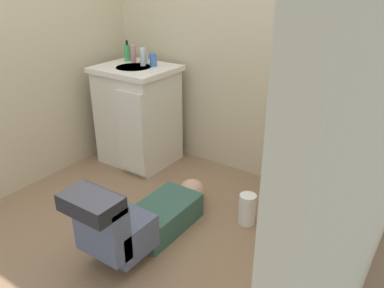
{
  "coord_description": "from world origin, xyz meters",
  "views": [
    {
      "loc": [
        1.36,
        -1.54,
        1.54
      ],
      "look_at": [
        0.01,
        0.42,
        0.45
      ],
      "focal_mm": 36.37,
      "sensor_mm": 36.0,
      "label": 1
    }
  ],
  "objects_px": {
    "toilet": "(314,167)",
    "person_plumber": "(142,218)",
    "bottle_green": "(143,57)",
    "bottle_blue": "(153,60)",
    "soap_dispenser": "(127,53)",
    "bottle_clear": "(143,57)",
    "vanity_cabinet": "(138,114)",
    "bottle_pink": "(133,54)",
    "tissue_box": "(321,97)",
    "paper_towel_roll": "(247,209)",
    "faucet": "(147,57)"
  },
  "relations": [
    {
      "from": "toilet",
      "to": "person_plumber",
      "type": "distance_m",
      "value": 1.14
    },
    {
      "from": "toilet",
      "to": "bottle_green",
      "type": "distance_m",
      "value": 1.61
    },
    {
      "from": "bottle_blue",
      "to": "toilet",
      "type": "bearing_deg",
      "value": -3.15
    },
    {
      "from": "soap_dispenser",
      "to": "bottle_clear",
      "type": "bearing_deg",
      "value": -16.71
    },
    {
      "from": "toilet",
      "to": "vanity_cabinet",
      "type": "bearing_deg",
      "value": -179.45
    },
    {
      "from": "soap_dispenser",
      "to": "toilet",
      "type": "bearing_deg",
      "value": -3.8
    },
    {
      "from": "bottle_blue",
      "to": "bottle_clear",
      "type": "bearing_deg",
      "value": -158.28
    },
    {
      "from": "person_plumber",
      "to": "bottle_pink",
      "type": "bearing_deg",
      "value": 132.66
    },
    {
      "from": "toilet",
      "to": "bottle_pink",
      "type": "bearing_deg",
      "value": 176.66
    },
    {
      "from": "vanity_cabinet",
      "to": "tissue_box",
      "type": "relative_size",
      "value": 3.73
    },
    {
      "from": "vanity_cabinet",
      "to": "bottle_pink",
      "type": "xyz_separation_m",
      "value": [
        -0.11,
        0.11,
        0.47
      ]
    },
    {
      "from": "bottle_blue",
      "to": "paper_towel_roll",
      "type": "distance_m",
      "value": 1.38
    },
    {
      "from": "vanity_cabinet",
      "to": "bottle_blue",
      "type": "height_order",
      "value": "bottle_blue"
    },
    {
      "from": "vanity_cabinet",
      "to": "bottle_clear",
      "type": "xyz_separation_m",
      "value": [
        0.03,
        0.06,
        0.47
      ]
    },
    {
      "from": "faucet",
      "to": "person_plumber",
      "type": "height_order",
      "value": "faucet"
    },
    {
      "from": "tissue_box",
      "to": "paper_towel_roll",
      "type": "xyz_separation_m",
      "value": [
        -0.25,
        -0.41,
        -0.69
      ]
    },
    {
      "from": "bottle_clear",
      "to": "vanity_cabinet",
      "type": "bearing_deg",
      "value": -119.18
    },
    {
      "from": "tissue_box",
      "to": "bottle_green",
      "type": "bearing_deg",
      "value": 178.86
    },
    {
      "from": "toilet",
      "to": "faucet",
      "type": "relative_size",
      "value": 7.5
    },
    {
      "from": "bottle_clear",
      "to": "bottle_blue",
      "type": "relative_size",
      "value": 1.35
    },
    {
      "from": "vanity_cabinet",
      "to": "bottle_blue",
      "type": "xyz_separation_m",
      "value": [
        0.11,
        0.09,
        0.45
      ]
    },
    {
      "from": "soap_dispenser",
      "to": "paper_towel_roll",
      "type": "bearing_deg",
      "value": -17.33
    },
    {
      "from": "vanity_cabinet",
      "to": "bottle_blue",
      "type": "bearing_deg",
      "value": 38.74
    },
    {
      "from": "faucet",
      "to": "bottle_pink",
      "type": "distance_m",
      "value": 0.12
    },
    {
      "from": "bottle_green",
      "to": "bottle_clear",
      "type": "height_order",
      "value": "bottle_clear"
    },
    {
      "from": "toilet",
      "to": "bottle_green",
      "type": "xyz_separation_m",
      "value": [
        -1.52,
        0.12,
        0.5
      ]
    },
    {
      "from": "bottle_pink",
      "to": "toilet",
      "type": "bearing_deg",
      "value": -3.34
    },
    {
      "from": "faucet",
      "to": "bottle_blue",
      "type": "xyz_separation_m",
      "value": [
        0.12,
        -0.06,
        0.0
      ]
    },
    {
      "from": "soap_dispenser",
      "to": "bottle_blue",
      "type": "xyz_separation_m",
      "value": [
        0.31,
        -0.04,
        -0.02
      ]
    },
    {
      "from": "tissue_box",
      "to": "bottle_blue",
      "type": "distance_m",
      "value": 1.33
    },
    {
      "from": "tissue_box",
      "to": "paper_towel_roll",
      "type": "height_order",
      "value": "tissue_box"
    },
    {
      "from": "person_plumber",
      "to": "paper_towel_roll",
      "type": "relative_size",
      "value": 5.05
    },
    {
      "from": "toilet",
      "to": "paper_towel_roll",
      "type": "distance_m",
      "value": 0.51
    },
    {
      "from": "vanity_cabinet",
      "to": "faucet",
      "type": "relative_size",
      "value": 8.2
    },
    {
      "from": "paper_towel_roll",
      "to": "bottle_blue",
      "type": "bearing_deg",
      "value": 159.84
    },
    {
      "from": "bottle_pink",
      "to": "paper_towel_roll",
      "type": "xyz_separation_m",
      "value": [
        1.3,
        -0.41,
        -0.78
      ]
    },
    {
      "from": "bottle_green",
      "to": "toilet",
      "type": "bearing_deg",
      "value": -4.51
    },
    {
      "from": "faucet",
      "to": "tissue_box",
      "type": "height_order",
      "value": "faucet"
    },
    {
      "from": "vanity_cabinet",
      "to": "bottle_green",
      "type": "relative_size",
      "value": 7.94
    },
    {
      "from": "soap_dispenser",
      "to": "bottle_pink",
      "type": "distance_m",
      "value": 0.08
    },
    {
      "from": "toilet",
      "to": "faucet",
      "type": "bearing_deg",
      "value": 174.95
    },
    {
      "from": "vanity_cabinet",
      "to": "tissue_box",
      "type": "distance_m",
      "value": 1.5
    },
    {
      "from": "vanity_cabinet",
      "to": "soap_dispenser",
      "type": "distance_m",
      "value": 0.52
    },
    {
      "from": "person_plumber",
      "to": "bottle_pink",
      "type": "relative_size",
      "value": 7.85
    },
    {
      "from": "paper_towel_roll",
      "to": "bottle_green",
      "type": "bearing_deg",
      "value": 160.23
    },
    {
      "from": "faucet",
      "to": "soap_dispenser",
      "type": "bearing_deg",
      "value": -173.99
    },
    {
      "from": "soap_dispenser",
      "to": "person_plumber",
      "type": "bearing_deg",
      "value": -45.32
    },
    {
      "from": "soap_dispenser",
      "to": "paper_towel_roll",
      "type": "relative_size",
      "value": 0.79
    },
    {
      "from": "faucet",
      "to": "toilet",
      "type": "bearing_deg",
      "value": -5.05
    },
    {
      "from": "faucet",
      "to": "bottle_green",
      "type": "bearing_deg",
      "value": -159.21
    }
  ]
}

